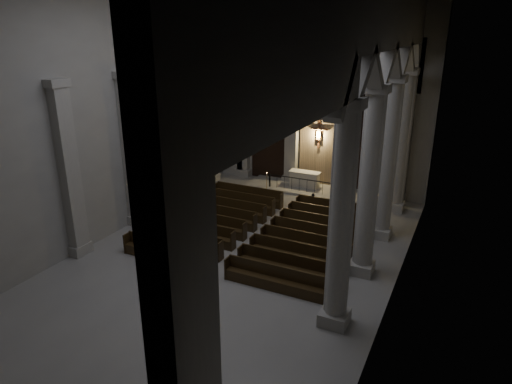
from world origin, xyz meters
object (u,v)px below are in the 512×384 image
candle_stand_left (267,187)px  candle_stand_right (359,198)px  altar (305,179)px  pews (259,231)px  worshipper (313,203)px  altar_rail (307,184)px

candle_stand_left → candle_stand_right: 5.88m
altar → candle_stand_left: size_ratio=1.49×
pews → worshipper: worshipper is taller
candle_stand_left → pews: (2.44, -6.24, -0.04)m
altar → candle_stand_right: bearing=-16.5°
altar_rail → worshipper: worshipper is taller
candle_stand_right → worshipper: (-2.10, -2.46, 0.21)m
altar → pews: 8.04m
candle_stand_left → pews: 6.70m
candle_stand_right → altar: bearing=163.5°
altar → candle_stand_left: (-1.91, -1.78, -0.30)m
altar → candle_stand_right: candle_stand_right is taller
candle_stand_left → pews: bearing=-68.6°
altar → candle_stand_right: 4.12m
altar → pews: (0.53, -8.02, -0.34)m
worshipper → altar: bearing=115.0°
altar_rail → altar: bearing=117.8°
altar_rail → pews: altar_rail is taller
altar_rail → candle_stand_right: bearing=-2.7°
candle_stand_right → worshipper: candle_stand_right is taller
pews → worshipper: size_ratio=8.82×
altar_rail → worshipper: (1.31, -2.62, -0.13)m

